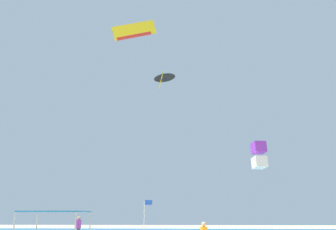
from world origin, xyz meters
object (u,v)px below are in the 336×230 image
at_px(person_leftmost, 79,225).
at_px(kite_delta_black, 164,76).
at_px(kite_parafoil_yellow, 134,31).
at_px(canopy_tent, 55,213).
at_px(banner_flag, 145,217).
at_px(kite_box_purple, 259,155).

relative_size(person_leftmost, kite_delta_black, 0.58).
bearing_deg(kite_parafoil_yellow, person_leftmost, 29.71).
distance_m(canopy_tent, kite_delta_black, 28.18).
xyz_separation_m(banner_flag, kite_box_purple, (10.59, 11.73, 6.16)).
relative_size(kite_box_purple, kite_delta_black, 0.87).
bearing_deg(canopy_tent, person_leftmost, 100.42).
bearing_deg(kite_parafoil_yellow, banner_flag, 80.67).
bearing_deg(banner_flag, kite_parafoil_yellow, 103.55).
height_order(person_leftmost, kite_box_purple, kite_box_purple).
bearing_deg(banner_flag, kite_box_purple, 47.93).
distance_m(banner_flag, kite_delta_black, 22.24).
distance_m(person_leftmost, kite_parafoil_yellow, 22.44).
relative_size(banner_flag, kite_delta_black, 0.95).
height_order(banner_flag, kite_delta_black, kite_delta_black).
height_order(canopy_tent, banner_flag, banner_flag).
height_order(canopy_tent, person_leftmost, canopy_tent).
bearing_deg(banner_flag, canopy_tent, -118.22).
height_order(person_leftmost, banner_flag, banner_flag).
distance_m(kite_box_purple, kite_delta_black, 14.74).
distance_m(canopy_tent, kite_parafoil_yellow, 28.19).
height_order(canopy_tent, kite_delta_black, kite_delta_black).
bearing_deg(kite_delta_black, banner_flag, -165.45).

